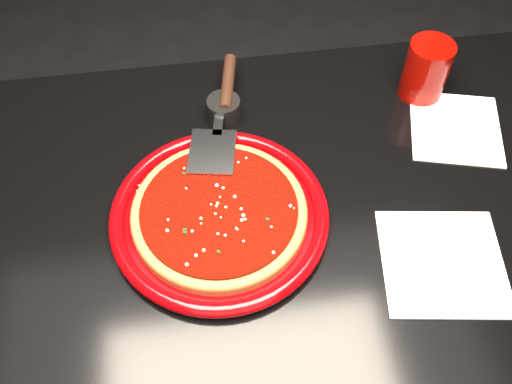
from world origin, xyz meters
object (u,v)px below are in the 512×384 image
Objects in this scene: table at (256,333)px; ramekin at (224,110)px; cup at (426,70)px; pizza_server at (222,113)px; plate at (220,215)px.

ramekin reaches higher than table.
table is 11.12× the size of cup.
ramekin is at bearing -177.72° from cup.
cup is 0.36m from ramekin.
pizza_server is 0.36m from cup.
plate is 1.07× the size of pizza_server.
cup reaches higher than pizza_server.
table is at bearing -72.55° from pizza_server.
cup is at bearing 37.77° from table.
table is at bearing -142.23° from cup.
cup reaches higher than ramekin.
cup reaches higher than table.
table is at bearing -85.16° from ramekin.
plate is 3.08× the size of cup.
cup is 1.89× the size of ramekin.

